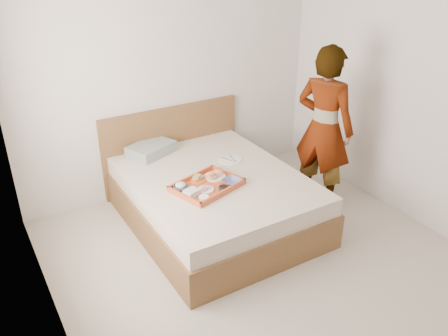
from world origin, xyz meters
TOP-DOWN VIEW (x-y plane):
  - ground at (0.00, 0.00)m, footprint 3.50×4.00m
  - wall_back at (0.00, 2.00)m, footprint 3.50×0.01m
  - wall_left at (-1.75, 0.00)m, footprint 0.01×4.00m
  - wall_right at (1.75, 0.00)m, footprint 0.01×4.00m
  - bed at (-0.05, 1.00)m, footprint 1.65×2.00m
  - headboard at (-0.05, 1.97)m, footprint 1.65×0.06m
  - pillow at (-0.37, 1.80)m, footprint 0.56×0.48m
  - tray at (-0.22, 0.84)m, footprint 0.71×0.60m
  - prawn_plate at (-0.07, 0.95)m, footprint 0.26×0.26m
  - navy_bowl_big at (0.00, 0.76)m, footprint 0.22×0.22m
  - sauce_dish at (-0.13, 0.70)m, footprint 0.11×0.11m
  - meat_plate at (-0.27, 0.78)m, footprint 0.19×0.19m
  - bread_plate at (-0.24, 0.97)m, footprint 0.19×0.19m
  - salad_bowl at (-0.46, 0.91)m, footprint 0.17×0.17m
  - plastic_tub at (-0.43, 0.76)m, footprint 0.15×0.14m
  - cheese_round at (-0.37, 0.64)m, footprint 0.11×0.11m
  - dinner_plate at (0.27, 1.23)m, footprint 0.26×0.26m
  - person at (1.13, 0.78)m, footprint 0.61×0.74m

SIDE VIEW (x-z plane):
  - ground at x=0.00m, z-range -0.01..0.01m
  - bed at x=-0.05m, z-range 0.00..0.53m
  - headboard at x=-0.05m, z-range 0.00..0.95m
  - dinner_plate at x=0.27m, z-range 0.53..0.54m
  - meat_plate at x=-0.27m, z-range 0.55..0.56m
  - bread_plate at x=-0.24m, z-range 0.55..0.56m
  - prawn_plate at x=-0.07m, z-range 0.55..0.56m
  - tray at x=-0.22m, z-range 0.53..0.59m
  - cheese_round at x=-0.37m, z-range 0.55..0.58m
  - sauce_dish at x=-0.13m, z-range 0.55..0.58m
  - salad_bowl at x=-0.46m, z-range 0.55..0.59m
  - navy_bowl_big at x=0.00m, z-range 0.55..0.59m
  - plastic_tub at x=-0.43m, z-range 0.55..0.60m
  - pillow at x=-0.37m, z-range 0.53..0.64m
  - person at x=1.13m, z-range 0.00..1.73m
  - wall_back at x=0.00m, z-range 0.00..2.60m
  - wall_left at x=-1.75m, z-range 0.00..2.60m
  - wall_right at x=1.75m, z-range 0.00..2.60m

